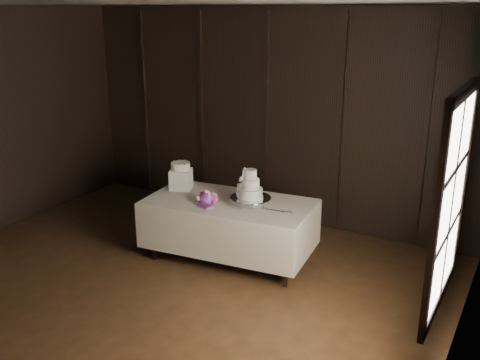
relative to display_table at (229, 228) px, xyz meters
name	(u,v)px	position (x,y,z in m)	size (l,w,h in m)	color
room	(84,182)	(-0.32, -1.94, 1.08)	(6.08, 7.08, 3.08)	black
window	(452,202)	(2.65, -1.44, 1.28)	(0.06, 1.16, 1.56)	black
display_table	(229,228)	(0.00, 0.00, 0.00)	(2.10, 1.26, 0.76)	#EEE5CE
cake_stand	(250,201)	(0.28, 0.02, 0.39)	(0.48, 0.48, 0.09)	silver
wedding_cake	(248,186)	(0.25, 0.01, 0.57)	(0.33, 0.28, 0.34)	white
bouquet	(207,198)	(-0.19, -0.19, 0.41)	(0.30, 0.40, 0.19)	#BB4D77
box_pedestal	(181,179)	(-0.77, 0.10, 0.47)	(0.26, 0.26, 0.25)	white
small_cake	(181,166)	(-0.77, 0.10, 0.64)	(0.24, 0.24, 0.10)	white
cake_knife	(273,210)	(0.60, -0.02, 0.35)	(0.37, 0.02, 0.01)	silver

